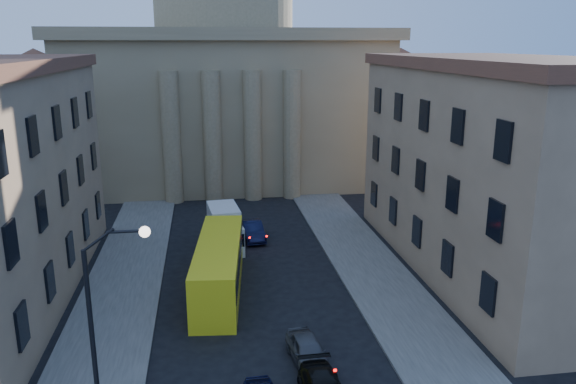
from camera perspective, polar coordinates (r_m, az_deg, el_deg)
sidewalk_left at (r=35.00m, az=-17.39°, el=-12.10°), size 5.00×60.00×0.15m
sidewalk_right at (r=36.34m, az=10.62°, el=-10.60°), size 5.00×60.00×0.15m
church at (r=68.48m, az=-6.35°, el=11.75°), size 68.02×28.76×36.60m
building_right at (r=40.91m, az=20.62°, el=2.47°), size 11.60×26.60×14.70m
street_lamp at (r=23.62m, az=-18.19°, el=-11.70°), size 2.62×0.44×8.83m
car_right_far at (r=29.13m, az=2.02°, el=-15.84°), size 1.98×4.12×1.36m
car_right_distant at (r=46.06m, az=-3.63°, el=-3.90°), size 1.93×4.56×1.46m
city_bus at (r=36.56m, az=-7.03°, el=-7.39°), size 3.81×11.87×3.29m
box_truck at (r=44.39m, az=-6.40°, el=-3.72°), size 2.74×5.76×3.06m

